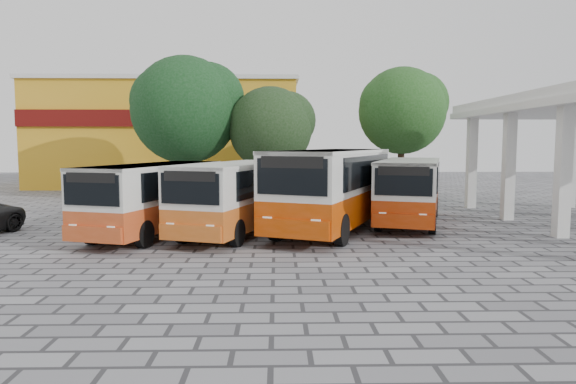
{
  "coord_description": "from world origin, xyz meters",
  "views": [
    {
      "loc": [
        -2.4,
        -16.26,
        3.37
      ],
      "look_at": [
        -1.97,
        3.61,
        1.5
      ],
      "focal_mm": 32.0,
      "sensor_mm": 36.0,
      "label": 1
    }
  ],
  "objects_px": {
    "bus_far_left": "(154,194)",
    "bus_centre_right": "(333,184)",
    "bus_centre_left": "(237,193)",
    "bus_far_right": "(410,187)"
  },
  "relations": [
    {
      "from": "bus_far_left",
      "to": "bus_centre_right",
      "type": "xyz_separation_m",
      "value": [
        6.72,
        0.68,
        0.29
      ]
    },
    {
      "from": "bus_far_left",
      "to": "bus_centre_right",
      "type": "bearing_deg",
      "value": 23.11
    },
    {
      "from": "bus_centre_left",
      "to": "bus_far_right",
      "type": "relative_size",
      "value": 0.99
    },
    {
      "from": "bus_centre_left",
      "to": "bus_far_right",
      "type": "distance_m",
      "value": 7.47
    },
    {
      "from": "bus_far_left",
      "to": "bus_centre_right",
      "type": "height_order",
      "value": "bus_centre_right"
    },
    {
      "from": "bus_centre_left",
      "to": "bus_centre_right",
      "type": "xyz_separation_m",
      "value": [
        3.66,
        0.55,
        0.27
      ]
    },
    {
      "from": "bus_far_right",
      "to": "bus_centre_left",
      "type": "bearing_deg",
      "value": -144.19
    },
    {
      "from": "bus_centre_right",
      "to": "bus_far_right",
      "type": "height_order",
      "value": "bus_centre_right"
    },
    {
      "from": "bus_centre_right",
      "to": "bus_far_left",
      "type": "bearing_deg",
      "value": -151.01
    },
    {
      "from": "bus_far_left",
      "to": "bus_centre_left",
      "type": "bearing_deg",
      "value": 19.89
    }
  ]
}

